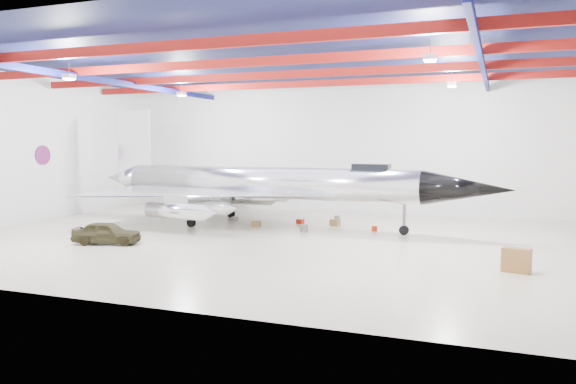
% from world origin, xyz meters
% --- Properties ---
extents(floor, '(40.00, 40.00, 0.00)m').
position_xyz_m(floor, '(0.00, 0.00, 0.00)').
color(floor, '#BFB398').
rests_on(floor, ground).
extents(wall_back, '(40.00, 0.00, 40.00)m').
position_xyz_m(wall_back, '(0.00, 15.00, 5.50)').
color(wall_back, silver).
rests_on(wall_back, floor).
extents(wall_left, '(0.00, 30.00, 30.00)m').
position_xyz_m(wall_left, '(-20.00, 0.00, 5.50)').
color(wall_left, silver).
rests_on(wall_left, floor).
extents(ceiling, '(40.00, 40.00, 0.00)m').
position_xyz_m(ceiling, '(0.00, 0.00, 11.00)').
color(ceiling, '#0A0F38').
rests_on(ceiling, wall_back).
extents(ceiling_structure, '(39.50, 29.50, 1.08)m').
position_xyz_m(ceiling_structure, '(0.00, 0.00, 10.32)').
color(ceiling_structure, maroon).
rests_on(ceiling_structure, ceiling).
extents(wall_roundel, '(0.10, 1.50, 1.50)m').
position_xyz_m(wall_roundel, '(-19.94, 2.00, 5.00)').
color(wall_roundel, '#B21414').
rests_on(wall_roundel, wall_left).
extents(jet_aircraft, '(31.29, 18.95, 8.53)m').
position_xyz_m(jet_aircraft, '(-2.71, 5.08, 2.80)').
color(jet_aircraft, silver).
rests_on(jet_aircraft, floor).
extents(jeep, '(4.22, 2.65, 1.34)m').
position_xyz_m(jeep, '(-8.50, -5.01, 0.67)').
color(jeep, '#322E19').
rests_on(jeep, floor).
extents(desk, '(1.35, 0.94, 1.13)m').
position_xyz_m(desk, '(13.87, -4.33, 0.56)').
color(desk, brown).
rests_on(desk, floor).
extents(crate_ply, '(0.63, 0.52, 0.42)m').
position_xyz_m(crate_ply, '(-3.05, 4.36, 0.21)').
color(crate_ply, olive).
rests_on(crate_ply, floor).
extents(toolbox_red, '(0.60, 0.54, 0.35)m').
position_xyz_m(toolbox_red, '(-0.59, 6.81, 0.17)').
color(toolbox_red, maroon).
rests_on(toolbox_red, floor).
extents(engine_drum, '(0.58, 0.58, 0.48)m').
position_xyz_m(engine_drum, '(0.94, 3.29, 0.24)').
color(engine_drum, '#59595B').
rests_on(engine_drum, floor).
extents(parts_bin, '(0.75, 0.64, 0.46)m').
position_xyz_m(parts_bin, '(2.06, 6.83, 0.23)').
color(parts_bin, olive).
rests_on(parts_bin, floor).
extents(crate_small, '(0.52, 0.46, 0.30)m').
position_xyz_m(crate_small, '(-5.85, 6.61, 0.15)').
color(crate_small, '#59595B').
rests_on(crate_small, floor).
extents(tool_chest, '(0.41, 0.41, 0.35)m').
position_xyz_m(tool_chest, '(5.24, 5.35, 0.18)').
color(tool_chest, maroon).
rests_on(tool_chest, floor).
extents(spares_box, '(0.55, 0.55, 0.38)m').
position_xyz_m(spares_box, '(1.44, 9.51, 0.19)').
color(spares_box, '#59595B').
rests_on(spares_box, floor).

